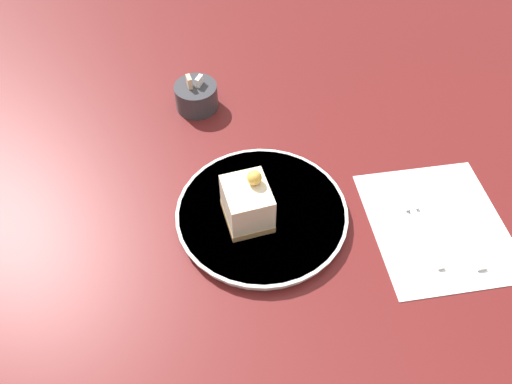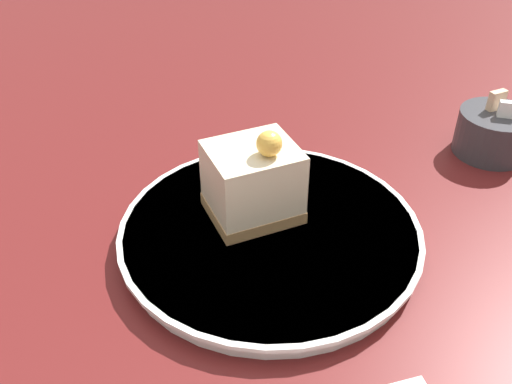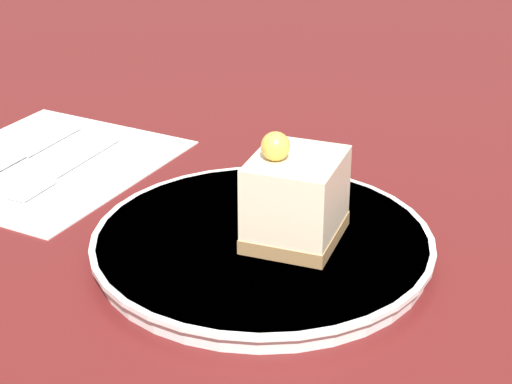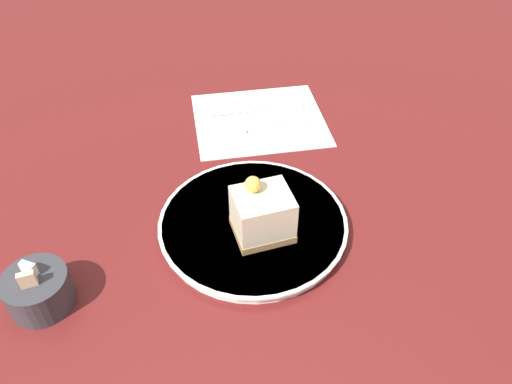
{
  "view_description": "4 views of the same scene",
  "coord_description": "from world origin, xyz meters",
  "px_view_note": "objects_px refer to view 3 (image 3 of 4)",
  "views": [
    {
      "loc": [
        -0.0,
        -0.49,
        0.66
      ],
      "look_at": [
        0.01,
        -0.0,
        0.05
      ],
      "focal_mm": 35.0,
      "sensor_mm": 36.0,
      "label": 1
    },
    {
      "loc": [
        0.42,
        -0.09,
        0.35
      ],
      "look_at": [
        0.04,
        -0.03,
        0.07
      ],
      "focal_mm": 40.0,
      "sensor_mm": 36.0,
      "label": 2
    },
    {
      "loc": [
        -0.32,
        0.48,
        0.35
      ],
      "look_at": [
        0.03,
        -0.02,
        0.05
      ],
      "focal_mm": 60.0,
      "sensor_mm": 36.0,
      "label": 3
    },
    {
      "loc": [
        -0.48,
        0.01,
        0.54
      ],
      "look_at": [
        0.03,
        -0.02,
        0.06
      ],
      "focal_mm": 35.0,
      "sensor_mm": 36.0,
      "label": 4
    }
  ],
  "objects_px": {
    "fork": "(59,172)",
    "knife": "(33,149)",
    "plate": "(262,245)",
    "cake_slice": "(293,197)"
  },
  "relations": [
    {
      "from": "fork",
      "to": "knife",
      "type": "relative_size",
      "value": 0.89
    },
    {
      "from": "fork",
      "to": "knife",
      "type": "height_order",
      "value": "same"
    },
    {
      "from": "plate",
      "to": "knife",
      "type": "relative_size",
      "value": 1.52
    },
    {
      "from": "plate",
      "to": "knife",
      "type": "distance_m",
      "value": 0.32
    },
    {
      "from": "cake_slice",
      "to": "plate",
      "type": "bearing_deg",
      "value": 15.66
    },
    {
      "from": "plate",
      "to": "cake_slice",
      "type": "distance_m",
      "value": 0.05
    },
    {
      "from": "plate",
      "to": "knife",
      "type": "height_order",
      "value": "plate"
    },
    {
      "from": "plate",
      "to": "cake_slice",
      "type": "height_order",
      "value": "cake_slice"
    },
    {
      "from": "cake_slice",
      "to": "fork",
      "type": "relative_size",
      "value": 0.58
    },
    {
      "from": "fork",
      "to": "knife",
      "type": "xyz_separation_m",
      "value": [
        0.06,
        -0.02,
        -0.0
      ]
    }
  ]
}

